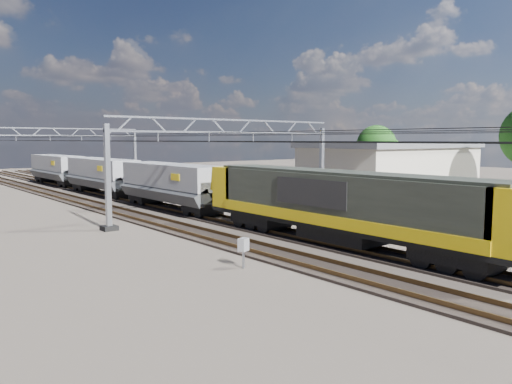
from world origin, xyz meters
TOP-DOWN VIEW (x-y plane):
  - ground at (0.00, 0.00)m, footprint 160.00×160.00m
  - track_outer_west at (-6.00, 0.00)m, footprint 2.60×140.00m
  - track_loco at (-2.00, 0.00)m, footprint 2.60×140.00m
  - track_inner_east at (2.00, 0.00)m, footprint 2.60×140.00m
  - track_outer_east at (6.00, 0.00)m, footprint 2.60×140.00m
  - catenary_gantry_mid at (0.00, 4.00)m, footprint 19.90×0.90m
  - catenary_gantry_far at (0.00, 40.00)m, footprint 19.90×0.90m
  - overhead_wires at (0.00, 8.00)m, footprint 12.03×140.00m
  - locomotive at (-2.00, -8.33)m, footprint 2.76×21.10m
  - hopper_wagon_lead at (-2.00, 9.36)m, footprint 3.38×13.00m
  - hopper_wagon_mid at (-2.00, 23.56)m, footprint 3.38×13.00m
  - hopper_wagon_third at (-2.00, 37.76)m, footprint 3.38×13.00m
  - trackside_cabinet at (-8.64, -8.56)m, footprint 0.54×0.47m
  - industrial_shed at (22.00, 6.00)m, footprint 18.60×10.60m
  - tree_far at (30.32, 13.79)m, footprint 5.46×5.06m

SIDE VIEW (x-z plane):
  - ground at x=0.00m, z-range 0.00..0.00m
  - track_outer_west at x=-6.00m, z-range -0.08..0.22m
  - track_loco at x=-2.00m, z-range -0.08..0.22m
  - track_inner_east at x=2.00m, z-range -0.08..0.22m
  - track_outer_east at x=6.00m, z-range -0.08..0.22m
  - trackside_cabinet at x=-8.64m, z-range 0.35..1.70m
  - hopper_wagon_lead at x=-2.00m, z-range 0.60..3.86m
  - hopper_wagon_mid at x=-2.00m, z-range 0.60..3.86m
  - hopper_wagon_third at x=-2.00m, z-range 0.60..3.86m
  - locomotive at x=-2.00m, z-range 0.52..4.14m
  - industrial_shed at x=22.00m, z-range 0.03..5.43m
  - catenary_gantry_mid at x=0.00m, z-range 0.35..7.46m
  - catenary_gantry_far at x=0.00m, z-range 0.35..7.46m
  - tree_far at x=30.32m, z-range 1.02..8.48m
  - overhead_wires at x=0.00m, z-range 5.48..6.02m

